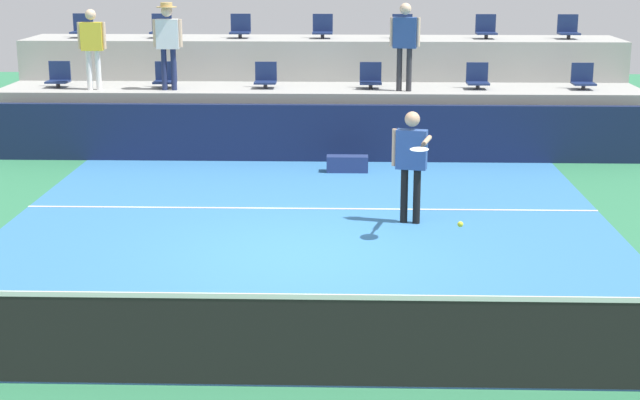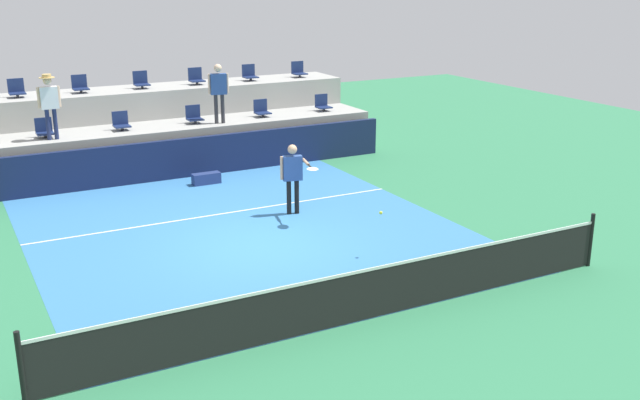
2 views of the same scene
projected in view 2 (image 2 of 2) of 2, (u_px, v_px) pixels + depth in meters
name	position (u px, v px, depth m)	size (l,w,h in m)	color
ground_plane	(262.00, 246.00, 15.64)	(40.00, 40.00, 0.00)	#2D754C
court_inner_paint	(244.00, 231.00, 16.48)	(9.00, 10.00, 0.01)	teal
court_service_line	(222.00, 214.00, 17.66)	(9.00, 0.06, 0.00)	white
tennis_net	(361.00, 294.00, 12.11)	(10.48, 0.08, 1.07)	black
sponsor_backboard	(174.00, 159.00, 20.54)	(13.00, 0.16, 1.10)	#141E42
seating_tier_lower	(161.00, 147.00, 21.61)	(13.00, 1.80, 1.25)	#9E9E99
seating_tier_upper	(143.00, 122.00, 23.01)	(13.00, 1.80, 2.10)	#9E9E99
stadium_chair_lower_left	(44.00, 129.00, 19.90)	(0.44, 0.40, 0.52)	#2D2D33
stadium_chair_lower_mid_left	(121.00, 122.00, 20.82)	(0.44, 0.40, 0.52)	#2D2D33
stadium_chair_lower_mid_right	(194.00, 116.00, 21.77)	(0.44, 0.40, 0.52)	#2D2D33
stadium_chair_lower_right	(262.00, 110.00, 22.73)	(0.44, 0.40, 0.52)	#2D2D33
stadium_chair_lower_far_right	(323.00, 104.00, 23.68)	(0.44, 0.40, 0.52)	#2D2D33
stadium_chair_upper_left	(17.00, 90.00, 20.99)	(0.44, 0.40, 0.52)	#2D2D33
stadium_chair_upper_mid_left	(80.00, 85.00, 21.77)	(0.44, 0.40, 0.52)	#2D2D33
stadium_chair_upper_center	(141.00, 81.00, 22.58)	(0.44, 0.40, 0.52)	#2D2D33
stadium_chair_upper_mid_right	(196.00, 78.00, 23.36)	(0.44, 0.40, 0.52)	#2D2D33
stadium_chair_upper_right	(250.00, 74.00, 24.17)	(0.44, 0.40, 0.52)	#2D2D33
stadium_chair_upper_far_right	(299.00, 71.00, 24.97)	(0.44, 0.40, 0.52)	#2D2D33
tennis_player	(293.00, 172.00, 17.36)	(0.58, 1.26, 1.68)	black
spectator_with_hat	(49.00, 100.00, 19.39)	(0.58, 0.40, 1.72)	navy
spectator_in_white	(219.00, 88.00, 21.49)	(0.60, 0.27, 1.72)	#2D2D33
tennis_ball	(381.00, 213.00, 14.80)	(0.07, 0.07, 0.07)	#CCE033
equipment_bag	(206.00, 179.00, 20.12)	(0.76, 0.28, 0.30)	navy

